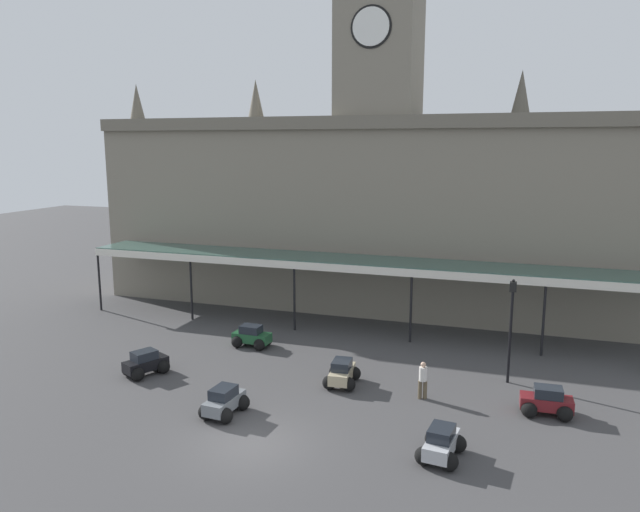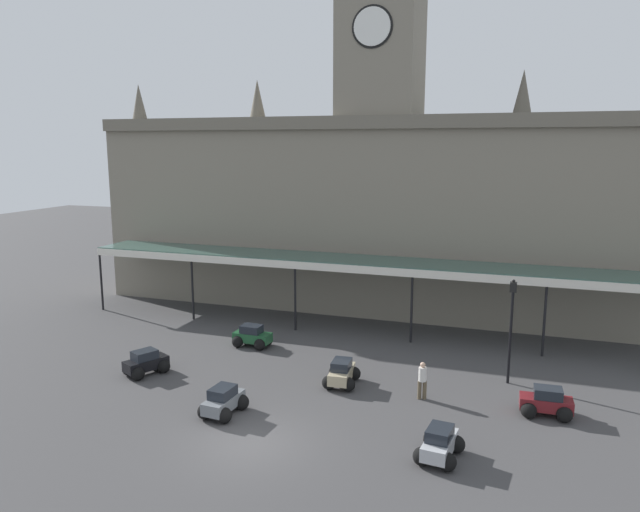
{
  "view_description": "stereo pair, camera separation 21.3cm",
  "coord_description": "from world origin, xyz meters",
  "px_view_note": "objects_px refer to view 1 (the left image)",
  "views": [
    {
      "loc": [
        8.85,
        -18.64,
        10.84
      ],
      "look_at": [
        0.0,
        7.8,
        5.66
      ],
      "focal_mm": 33.64,
      "sensor_mm": 36.0,
      "label": 1
    },
    {
      "loc": [
        9.05,
        -18.57,
        10.84
      ],
      "look_at": [
        0.0,
        7.8,
        5.66
      ],
      "focal_mm": 33.64,
      "sensor_mm": 36.0,
      "label": 2
    }
  ],
  "objects_px": {
    "car_maroon_sedan": "(546,403)",
    "car_silver_sedan": "(441,445)",
    "car_beige_sedan": "(342,374)",
    "pedestrian_crossing_forecourt": "(423,379)",
    "victorian_lamppost": "(511,319)",
    "car_green_sedan": "(252,338)",
    "car_black_sedan": "(146,365)",
    "car_grey_sedan": "(224,403)"
  },
  "relations": [
    {
      "from": "car_maroon_sedan",
      "to": "car_green_sedan",
      "type": "xyz_separation_m",
      "value": [
        -14.95,
        3.87,
        0.0
      ]
    },
    {
      "from": "car_black_sedan",
      "to": "car_grey_sedan",
      "type": "distance_m",
      "value": 6.22
    },
    {
      "from": "car_maroon_sedan",
      "to": "car_black_sedan",
      "type": "relative_size",
      "value": 0.93
    },
    {
      "from": "car_grey_sedan",
      "to": "car_maroon_sedan",
      "type": "bearing_deg",
      "value": 18.48
    },
    {
      "from": "car_beige_sedan",
      "to": "pedestrian_crossing_forecourt",
      "type": "height_order",
      "value": "pedestrian_crossing_forecourt"
    },
    {
      "from": "pedestrian_crossing_forecourt",
      "to": "victorian_lamppost",
      "type": "distance_m",
      "value": 5.09
    },
    {
      "from": "car_beige_sedan",
      "to": "car_silver_sedan",
      "type": "bearing_deg",
      "value": -45.31
    },
    {
      "from": "car_green_sedan",
      "to": "pedestrian_crossing_forecourt",
      "type": "relative_size",
      "value": 1.25
    },
    {
      "from": "car_silver_sedan",
      "to": "victorian_lamppost",
      "type": "distance_m",
      "value": 8.55
    },
    {
      "from": "car_maroon_sedan",
      "to": "car_silver_sedan",
      "type": "distance_m",
      "value": 6.07
    },
    {
      "from": "car_green_sedan",
      "to": "pedestrian_crossing_forecourt",
      "type": "height_order",
      "value": "pedestrian_crossing_forecourt"
    },
    {
      "from": "car_maroon_sedan",
      "to": "car_green_sedan",
      "type": "height_order",
      "value": "same"
    },
    {
      "from": "car_silver_sedan",
      "to": "car_black_sedan",
      "type": "xyz_separation_m",
      "value": [
        -14.43,
        3.41,
        0.0
      ]
    },
    {
      "from": "car_green_sedan",
      "to": "car_beige_sedan",
      "type": "bearing_deg",
      "value": -29.77
    },
    {
      "from": "victorian_lamppost",
      "to": "car_maroon_sedan",
      "type": "bearing_deg",
      "value": -62.64
    },
    {
      "from": "car_silver_sedan",
      "to": "car_grey_sedan",
      "type": "distance_m",
      "value": 8.86
    },
    {
      "from": "car_black_sedan",
      "to": "car_green_sedan",
      "type": "bearing_deg",
      "value": 59.86
    },
    {
      "from": "car_grey_sedan",
      "to": "victorian_lamppost",
      "type": "distance_m",
      "value": 13.29
    },
    {
      "from": "car_maroon_sedan",
      "to": "pedestrian_crossing_forecourt",
      "type": "bearing_deg",
      "value": -179.7
    },
    {
      "from": "car_black_sedan",
      "to": "pedestrian_crossing_forecourt",
      "type": "relative_size",
      "value": 1.34
    },
    {
      "from": "car_grey_sedan",
      "to": "pedestrian_crossing_forecourt",
      "type": "relative_size",
      "value": 1.26
    },
    {
      "from": "car_maroon_sedan",
      "to": "pedestrian_crossing_forecourt",
      "type": "height_order",
      "value": "pedestrian_crossing_forecourt"
    },
    {
      "from": "car_maroon_sedan",
      "to": "car_beige_sedan",
      "type": "relative_size",
      "value": 0.99
    },
    {
      "from": "car_maroon_sedan",
      "to": "car_beige_sedan",
      "type": "height_order",
      "value": "same"
    },
    {
      "from": "car_maroon_sedan",
      "to": "car_silver_sedan",
      "type": "relative_size",
      "value": 0.98
    },
    {
      "from": "car_silver_sedan",
      "to": "car_grey_sedan",
      "type": "height_order",
      "value": "same"
    },
    {
      "from": "pedestrian_crossing_forecourt",
      "to": "victorian_lamppost",
      "type": "xyz_separation_m",
      "value": [
        3.47,
        3.06,
        2.14
      ]
    },
    {
      "from": "car_grey_sedan",
      "to": "car_beige_sedan",
      "type": "bearing_deg",
      "value": 50.88
    },
    {
      "from": "car_green_sedan",
      "to": "car_maroon_sedan",
      "type": "bearing_deg",
      "value": -14.53
    },
    {
      "from": "car_green_sedan",
      "to": "pedestrian_crossing_forecourt",
      "type": "bearing_deg",
      "value": -21.47
    },
    {
      "from": "car_maroon_sedan",
      "to": "victorian_lamppost",
      "type": "relative_size",
      "value": 0.42
    },
    {
      "from": "car_black_sedan",
      "to": "victorian_lamppost",
      "type": "distance_m",
      "value": 17.27
    },
    {
      "from": "car_beige_sedan",
      "to": "car_green_sedan",
      "type": "bearing_deg",
      "value": 150.23
    },
    {
      "from": "car_beige_sedan",
      "to": "victorian_lamppost",
      "type": "distance_m",
      "value": 8.11
    },
    {
      "from": "car_maroon_sedan",
      "to": "pedestrian_crossing_forecourt",
      "type": "distance_m",
      "value": 5.05
    },
    {
      "from": "car_black_sedan",
      "to": "victorian_lamppost",
      "type": "bearing_deg",
      "value": 15.23
    },
    {
      "from": "car_silver_sedan",
      "to": "pedestrian_crossing_forecourt",
      "type": "height_order",
      "value": "pedestrian_crossing_forecourt"
    },
    {
      "from": "car_black_sedan",
      "to": "pedestrian_crossing_forecourt",
      "type": "xyz_separation_m",
      "value": [
        13.01,
        1.43,
        0.41
      ]
    },
    {
      "from": "car_silver_sedan",
      "to": "pedestrian_crossing_forecourt",
      "type": "bearing_deg",
      "value": 106.26
    },
    {
      "from": "car_black_sedan",
      "to": "car_beige_sedan",
      "type": "bearing_deg",
      "value": 11.02
    },
    {
      "from": "car_beige_sedan",
      "to": "car_green_sedan",
      "type": "xyz_separation_m",
      "value": [
        -6.17,
        3.53,
        0.0
      ]
    },
    {
      "from": "car_silver_sedan",
      "to": "car_beige_sedan",
      "type": "height_order",
      "value": "same"
    }
  ]
}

